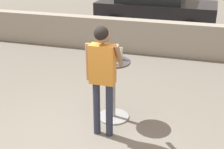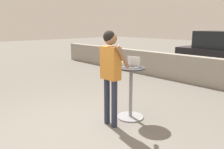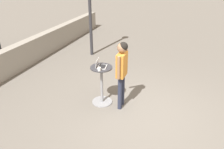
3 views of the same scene
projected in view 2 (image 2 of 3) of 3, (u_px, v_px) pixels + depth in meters
name	position (u px, v px, depth m)	size (l,w,h in m)	color
ground_plane	(79.00, 131.00, 3.94)	(50.00, 50.00, 0.00)	slate
pavement_kerb	(202.00, 71.00, 6.94)	(14.89, 0.35, 0.90)	gray
cafe_table	(131.00, 92.00, 4.41)	(0.56, 0.56, 1.05)	gray
laptop	(132.00, 65.00, 4.31)	(0.33, 0.30, 0.21)	silver
coffee_mug	(122.00, 64.00, 4.41)	(0.11, 0.08, 0.09)	white
standing_person	(110.00, 66.00, 3.93)	(0.52, 0.39, 1.78)	#282D42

